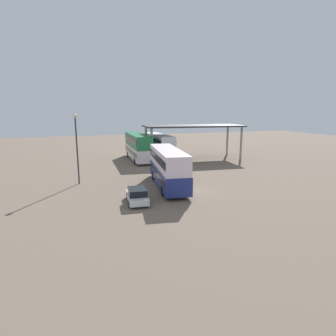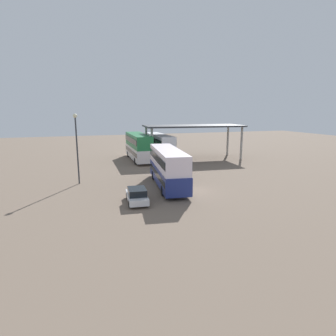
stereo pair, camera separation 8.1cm
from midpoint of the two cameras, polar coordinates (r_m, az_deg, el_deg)
name	(u,v)px [view 1 (the left image)]	position (r m, az deg, el deg)	size (l,w,h in m)	color
ground_plane	(189,191)	(28.74, 4.20, -4.72)	(140.00, 140.00, 0.00)	#715F50
double_decker_main	(168,166)	(30.12, -0.08, 0.39)	(3.88, 11.04, 4.01)	navy
parked_hatchback	(137,196)	(25.17, -6.33, -5.53)	(1.98, 3.86, 1.35)	silver
double_decker_near_canopy	(138,146)	(46.64, -6.10, 4.46)	(2.92, 11.64, 4.27)	silver
double_decker_mid_row	(159,145)	(47.82, -1.92, 4.58)	(2.51, 11.23, 4.09)	navy
depot_canopy	(193,128)	(47.52, 5.04, 8.11)	(16.66, 7.63, 5.64)	#33353A
lamppost_tall	(76,140)	(32.32, -18.02, 5.33)	(0.44, 0.44, 7.69)	#33353A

